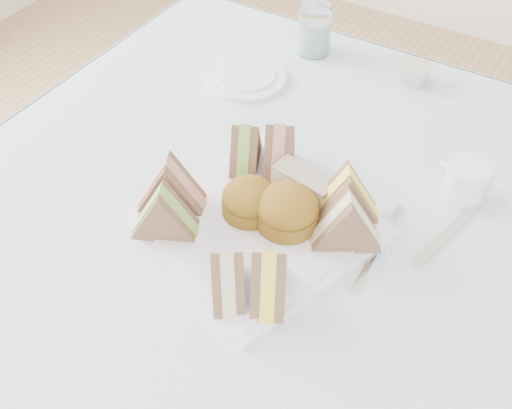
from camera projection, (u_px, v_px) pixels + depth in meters
The scene contains 20 objects.
table at pixel (269, 328), 1.29m from camera, with size 0.90×0.90×0.74m, color brown.
tablecloth at pixel (272, 195), 1.03m from camera, with size 1.02×1.02×0.01m, color silver.
serving_plate at pixel (256, 225), 0.97m from camera, with size 0.31×0.31×0.01m, color white.
sandwich_fl_a at pixel (170, 183), 0.96m from camera, with size 0.10×0.05×0.09m, color brown, non-canonical shape.
sandwich_fl_b at pixel (163, 210), 0.92m from camera, with size 0.10×0.05×0.09m, color brown, non-canonical shape.
sandwich_fr_a at pixel (269, 273), 0.84m from camera, with size 0.10×0.05×0.09m, color brown, non-canonical shape.
sandwich_fr_b at pixel (227, 272), 0.84m from camera, with size 0.09×0.04×0.08m, color brown, non-canonical shape.
sandwich_bl_a at pixel (245, 145), 1.03m from camera, with size 0.09×0.04×0.08m, color brown, non-canonical shape.
sandwich_bl_b at pixel (279, 146), 1.03m from camera, with size 0.10×0.05×0.09m, color brown, non-canonical shape.
sandwich_br_a at pixel (347, 219), 0.91m from camera, with size 0.10×0.05×0.09m, color brown, non-canonical shape.
sandwich_br_b at pixel (346, 193), 0.94m from camera, with size 0.10×0.05×0.09m, color brown, non-canonical shape.
scone_left at pixel (249, 200), 0.96m from camera, with size 0.08×0.08×0.06m, color brown.
scone_right at pixel (288, 210), 0.94m from camera, with size 0.09×0.09×0.06m, color brown.
pastry_slice at pixel (304, 185), 0.99m from camera, with size 0.10×0.04×0.05m, color tan.
side_plate at pixel (246, 77), 1.25m from camera, with size 0.16×0.16×0.01m, color white.
water_glass at pixel (314, 30), 1.29m from camera, with size 0.07×0.07×0.10m, color white.
tea_strainer at pixel (415, 75), 1.24m from camera, with size 0.06×0.06×0.03m, color silver.
knife at pixel (451, 231), 0.97m from camera, with size 0.01×0.19×0.00m, color silver.
fork at pixel (374, 255), 0.93m from camera, with size 0.01×0.16×0.00m, color silver.
creamer_jug at pixel (466, 181), 1.00m from camera, with size 0.07×0.07×0.06m, color white.
Camera 1 is at (0.36, -0.65, 1.46)m, focal length 45.00 mm.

